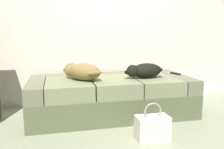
# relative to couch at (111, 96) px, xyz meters

# --- Properties ---
(ground_plane) EXTENTS (10.00, 10.00, 0.00)m
(ground_plane) POSITION_rel_couch_xyz_m (0.00, -0.95, -0.24)
(ground_plane) COLOR gray
(back_wall) EXTENTS (6.40, 0.10, 2.80)m
(back_wall) POSITION_rel_couch_xyz_m (0.00, 0.62, 1.16)
(back_wall) COLOR silver
(back_wall) RESTS_ON ground
(couch) EXTENTS (2.02, 0.95, 0.47)m
(couch) POSITION_rel_couch_xyz_m (0.00, 0.00, 0.00)
(couch) COLOR #555F3F
(couch) RESTS_ON ground
(dog_tan) EXTENTS (0.50, 0.51, 0.20)m
(dog_tan) POSITION_rel_couch_xyz_m (-0.38, -0.06, 0.34)
(dog_tan) COLOR olive
(dog_tan) RESTS_ON couch
(dog_dark) EXTENTS (0.54, 0.28, 0.19)m
(dog_dark) POSITION_rel_couch_xyz_m (0.40, -0.11, 0.33)
(dog_dark) COLOR black
(dog_dark) RESTS_ON couch
(tv_remote) EXTENTS (0.09, 0.16, 0.02)m
(tv_remote) POSITION_rel_couch_xyz_m (0.92, 0.05, 0.25)
(tv_remote) COLOR black
(tv_remote) RESTS_ON couch
(handbag) EXTENTS (0.32, 0.18, 0.38)m
(handbag) POSITION_rel_couch_xyz_m (0.21, -0.85, -0.11)
(handbag) COLOR silver
(handbag) RESTS_ON ground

